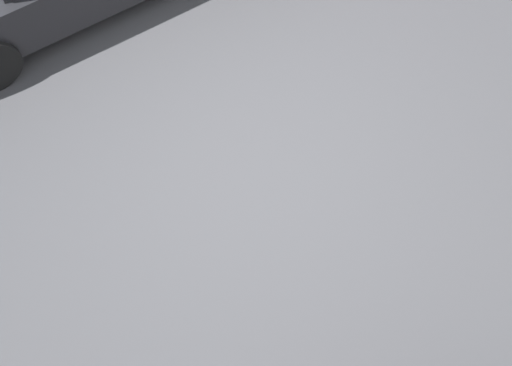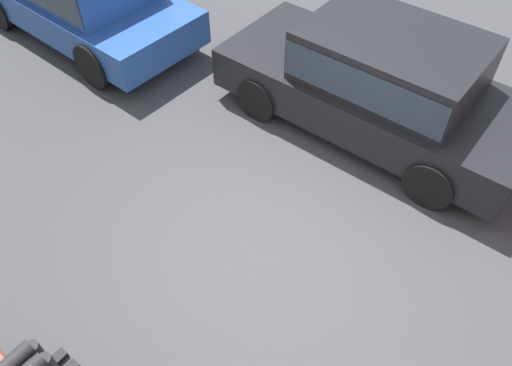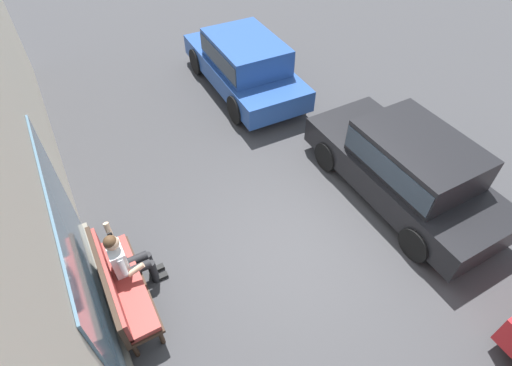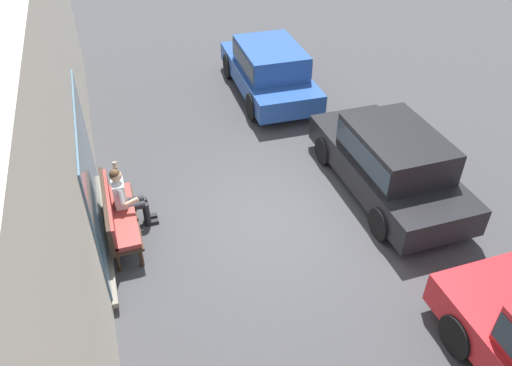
% 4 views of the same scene
% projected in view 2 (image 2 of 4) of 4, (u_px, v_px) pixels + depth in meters
% --- Properties ---
extents(ground_plane, '(60.00, 60.00, 0.00)m').
position_uv_depth(ground_plane, '(270.00, 251.00, 5.60)').
color(ground_plane, '#38383A').
extents(parked_car_mid, '(4.15, 1.83, 1.47)m').
position_uv_depth(parked_car_mid, '(380.00, 79.00, 6.44)').
color(parked_car_mid, black).
rests_on(parked_car_mid, ground_plane).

